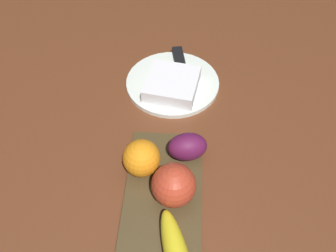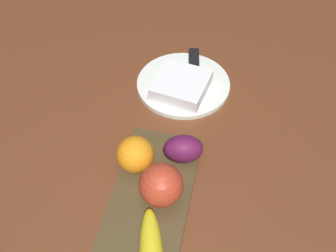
# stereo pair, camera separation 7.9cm
# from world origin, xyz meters

# --- Properties ---
(ground_plane) EXTENTS (2.40, 2.40, 0.00)m
(ground_plane) POSITION_xyz_m (0.00, 0.00, 0.00)
(ground_plane) COLOR brown
(fruit_tray) EXTENTS (0.34, 0.14, 0.01)m
(fruit_tray) POSITION_xyz_m (-0.03, 0.03, 0.01)
(fruit_tray) COLOR #4A3A21
(fruit_tray) RESTS_ON ground_plane
(apple) EXTENTS (0.08, 0.08, 0.08)m
(apple) POSITION_xyz_m (-0.06, 0.05, 0.05)
(apple) COLOR #BB3B24
(apple) RESTS_ON fruit_tray
(orange_near_apple) EXTENTS (0.07, 0.07, 0.07)m
(orange_near_apple) POSITION_xyz_m (-0.11, -0.01, 0.05)
(orange_near_apple) COLOR orange
(orange_near_apple) RESTS_ON fruit_tray
(grape_bunch) EXTENTS (0.07, 0.08, 0.05)m
(grape_bunch) POSITION_xyz_m (-0.15, 0.07, 0.04)
(grape_bunch) COLOR #5A1740
(grape_bunch) RESTS_ON fruit_tray
(dinner_plate) EXTENTS (0.21, 0.21, 0.01)m
(dinner_plate) POSITION_xyz_m (-0.36, 0.03, 0.01)
(dinner_plate) COLOR white
(dinner_plate) RESTS_ON ground_plane
(folded_napkin) EXTENTS (0.13, 0.13, 0.03)m
(folded_napkin) POSITION_xyz_m (-0.34, 0.03, 0.03)
(folded_napkin) COLOR white
(folded_napkin) RESTS_ON dinner_plate
(knife) EXTENTS (0.18, 0.05, 0.01)m
(knife) POSITION_xyz_m (-0.42, 0.04, 0.02)
(knife) COLOR silver
(knife) RESTS_ON dinner_plate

